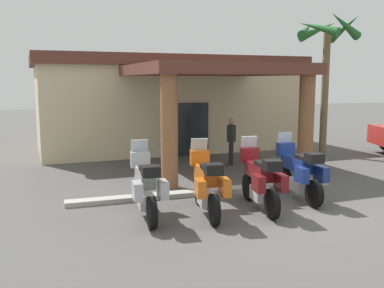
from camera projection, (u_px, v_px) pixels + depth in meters
The scene contains 9 objects.
ground_plane at pixel (287, 209), 10.13m from camera, with size 80.00×80.00×0.00m, color #514F4C.
motel_building at pixel (167, 101), 19.31m from camera, with size 11.55×11.12×3.98m.
motorcycle_silver at pixel (146, 186), 9.38m from camera, with size 0.73×2.21×1.61m.
motorcycle_orange at pixel (207, 184), 9.59m from camera, with size 0.82×2.21×1.61m.
motorcycle_maroon at pixel (260, 180), 10.01m from camera, with size 0.79×2.21×1.61m.
motorcycle_blue at pixel (299, 172), 10.86m from camera, with size 0.73×2.21×1.61m.
pedestrian at pixel (231, 138), 15.31m from camera, with size 0.32×0.51×1.67m.
palm_tree_near_portico at pixel (326, 46), 16.98m from camera, with size 2.35×2.51×5.55m.
curb_strip at pixel (208, 192), 11.44m from camera, with size 7.29×0.36×0.12m, color #ADA89E.
Camera 1 is at (-5.25, -8.57, 2.95)m, focal length 40.64 mm.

